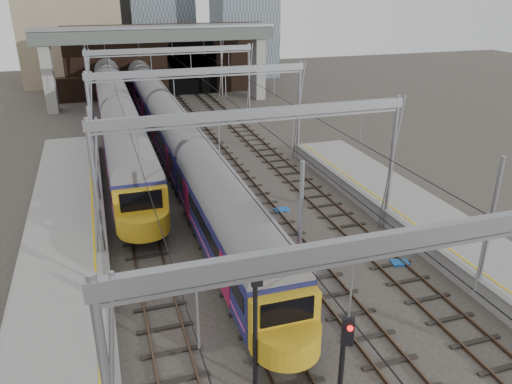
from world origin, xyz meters
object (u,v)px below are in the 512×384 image
object	(u,v)px
signal_near_left	(256,310)
signal_near_centre	(342,367)
train_main	(162,115)
train_second	(114,104)

from	to	relation	value
signal_near_left	signal_near_centre	world-z (taller)	signal_near_left
train_main	signal_near_centre	world-z (taller)	signal_near_centre
train_second	signal_near_left	bearing A→B (deg)	-85.94
train_main	signal_near_left	size ratio (longest dim) A/B	12.10
signal_near_centre	train_main	bearing A→B (deg)	114.65
train_main	signal_near_left	world-z (taller)	signal_near_left
train_main	signal_near_centre	size ratio (longest dim) A/B	12.97
train_second	signal_near_left	world-z (taller)	signal_near_left
train_second	signal_near_left	xyz separation A→B (m)	(2.70, -37.98, 0.68)
train_second	signal_near_centre	size ratio (longest dim) A/B	10.62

